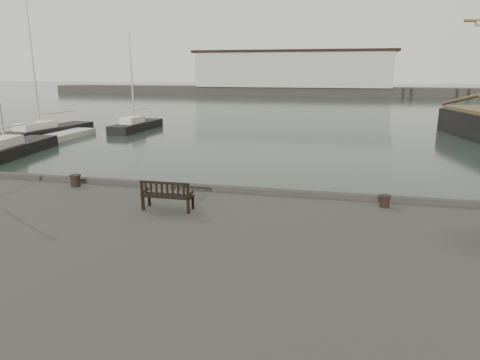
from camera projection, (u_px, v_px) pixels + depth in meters
The scene contains 8 objects.
ground at pixel (235, 230), 16.03m from camera, with size 400.00×400.00×0.00m, color black.
breakwater at pixel (306, 77), 102.81m from camera, with size 140.00×9.50×12.20m.
bench at pixel (168, 201), 13.42m from camera, with size 1.61×0.55×0.92m.
bollard_left at pixel (75, 181), 16.15m from camera, with size 0.42×0.42×0.44m, color black.
bollard_right at pixel (385, 201), 13.70m from camera, with size 0.37×0.37×0.39m, color black.
yacht_b at pixel (46, 134), 38.95m from camera, with size 3.46×10.91×14.07m.
yacht_c at pixel (10, 152), 30.01m from camera, with size 3.50×9.48×12.51m.
yacht_d at pixel (137, 128), 42.99m from camera, with size 2.46×7.80×9.96m.
Camera 1 is at (3.56, -14.63, 5.82)m, focal length 32.00 mm.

